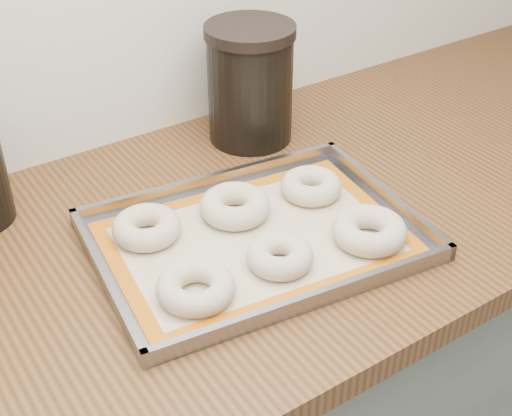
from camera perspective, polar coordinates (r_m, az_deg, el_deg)
countertop at (r=1.03m, az=-11.45°, el=-5.59°), size 3.06×0.68×0.04m
baking_tray at (r=1.04m, az=0.00°, el=-2.42°), size 0.50×0.39×0.03m
baking_mat at (r=1.04m, az=-0.00°, el=-2.51°), size 0.45×0.34×0.00m
bagel_front_left at (r=0.93m, az=-4.83°, el=-6.34°), size 0.12×0.12×0.03m
bagel_front_mid at (r=0.98m, az=1.91°, el=-3.84°), size 0.12×0.12×0.03m
bagel_front_right at (r=1.04m, az=9.06°, el=-1.80°), size 0.14×0.14×0.04m
bagel_back_left at (r=1.04m, az=-8.74°, el=-1.54°), size 0.13×0.13×0.03m
bagel_back_mid at (r=1.08m, az=-1.70°, el=0.17°), size 0.13×0.13×0.04m
bagel_back_right at (r=1.13m, az=4.43°, el=1.77°), size 0.11×0.11×0.03m
canister_right at (r=1.26m, az=-0.47°, el=9.95°), size 0.16×0.16×0.21m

